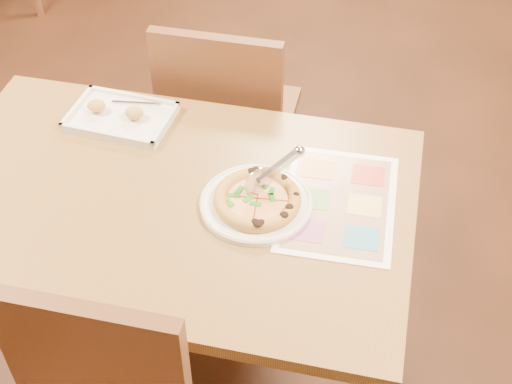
% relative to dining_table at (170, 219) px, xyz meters
% --- Properties ---
extents(dining_table, '(1.30, 0.85, 0.72)m').
position_rel_dining_table_xyz_m(dining_table, '(0.00, 0.00, 0.00)').
color(dining_table, olive).
rests_on(dining_table, ground).
extents(chair_far, '(0.42, 0.42, 0.47)m').
position_rel_dining_table_xyz_m(chair_far, '(-0.00, 0.60, -0.07)').
color(chair_far, brown).
rests_on(chair_far, ground).
extents(plate, '(0.33, 0.33, 0.02)m').
position_rel_dining_table_xyz_m(plate, '(0.24, 0.02, 0.09)').
color(plate, white).
rests_on(plate, dining_table).
extents(pizza, '(0.23, 0.23, 0.03)m').
position_rel_dining_table_xyz_m(pizza, '(0.24, 0.01, 0.11)').
color(pizza, gold).
rests_on(pizza, plate).
extents(pizza_cutter, '(0.13, 0.13, 0.10)m').
position_rel_dining_table_xyz_m(pizza_cutter, '(0.27, 0.06, 0.17)').
color(pizza_cutter, silver).
rests_on(pizza_cutter, pizza).
extents(appetizer_tray, '(0.31, 0.23, 0.06)m').
position_rel_dining_table_xyz_m(appetizer_tray, '(-0.24, 0.28, 0.10)').
color(appetizer_tray, white).
rests_on(appetizer_tray, dining_table).
extents(menu, '(0.31, 0.42, 0.00)m').
position_rel_dining_table_xyz_m(menu, '(0.45, 0.08, 0.09)').
color(menu, white).
rests_on(menu, dining_table).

